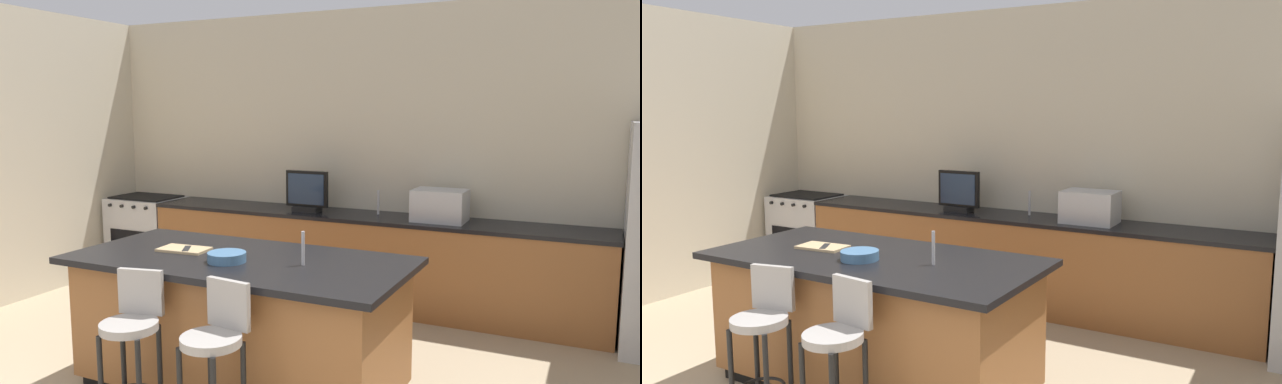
{
  "view_description": "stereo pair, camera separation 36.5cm",
  "coord_description": "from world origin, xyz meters",
  "views": [
    {
      "loc": [
        2.09,
        -1.09,
        1.93
      ],
      "look_at": [
        0.06,
        3.19,
        1.28
      ],
      "focal_mm": 33.95,
      "sensor_mm": 36.0,
      "label": 1
    },
    {
      "loc": [
        2.41,
        -0.93,
        1.93
      ],
      "look_at": [
        0.06,
        3.19,
        1.28
      ],
      "focal_mm": 33.95,
      "sensor_mm": 36.0,
      "label": 2
    }
  ],
  "objects": [
    {
      "name": "kitchen_island",
      "position": [
        -0.1,
        2.26,
        0.48
      ],
      "size": [
        2.31,
        1.1,
        0.94
      ],
      "color": "black",
      "rests_on": "ground_plane"
    },
    {
      "name": "fruit_bowl",
      "position": [
        -0.11,
        2.12,
        0.97
      ],
      "size": [
        0.25,
        0.25,
        0.06
      ],
      "primitive_type": "cylinder",
      "color": "#3F668C",
      "rests_on": "kitchen_island"
    },
    {
      "name": "microwave",
      "position": [
        0.73,
        4.36,
        1.05
      ],
      "size": [
        0.48,
        0.36,
        0.29
      ],
      "primitive_type": "cube",
      "color": "#B7BABF",
      "rests_on": "counter_back"
    },
    {
      "name": "range_oven",
      "position": [
        -2.75,
        4.36,
        0.46
      ],
      "size": [
        0.79,
        0.63,
        0.92
      ],
      "color": "#B7BABF",
      "rests_on": "ground_plane"
    },
    {
      "name": "bar_stool_left",
      "position": [
        -0.39,
        1.54,
        0.58
      ],
      "size": [
        0.35,
        0.36,
        0.97
      ],
      "rotation": [
        0.0,
        0.0,
        0.21
      ],
      "color": "gray",
      "rests_on": "ground_plane"
    },
    {
      "name": "wall_back",
      "position": [
        0.0,
        4.74,
        1.46
      ],
      "size": [
        6.91,
        0.12,
        2.93
      ],
      "primitive_type": "cube",
      "color": "beige",
      "rests_on": "ground_plane"
    },
    {
      "name": "cutting_board",
      "position": [
        -0.56,
        2.26,
        0.95
      ],
      "size": [
        0.36,
        0.23,
        0.02
      ],
      "primitive_type": "cube",
      "rotation": [
        0.0,
        0.0,
        0.08
      ],
      "color": "tan",
      "rests_on": "kitchen_island"
    },
    {
      "name": "bar_stool_right",
      "position": [
        0.2,
        1.54,
        0.59
      ],
      "size": [
        0.34,
        0.35,
        0.98
      ],
      "rotation": [
        0.0,
        0.0,
        -0.12
      ],
      "color": "gray",
      "rests_on": "ground_plane"
    },
    {
      "name": "tv_remote",
      "position": [
        -0.53,
        2.25,
        0.95
      ],
      "size": [
        0.12,
        0.17,
        0.02
      ],
      "primitive_type": "cube",
      "rotation": [
        0.0,
        0.0,
        0.51
      ],
      "color": "black",
      "rests_on": "kitchen_island"
    },
    {
      "name": "tv_monitor",
      "position": [
        -0.62,
        4.31,
        1.09
      ],
      "size": [
        0.45,
        0.16,
        0.41
      ],
      "color": "black",
      "rests_on": "counter_back"
    },
    {
      "name": "sink_faucet_back",
      "position": [
        0.09,
        4.46,
        1.02
      ],
      "size": [
        0.02,
        0.02,
        0.24
      ],
      "primitive_type": "cylinder",
      "color": "#B2B2B7",
      "rests_on": "counter_back"
    },
    {
      "name": "counter_back",
      "position": [
        -0.04,
        4.36,
        0.45
      ],
      "size": [
        4.6,
        0.62,
        0.9
      ],
      "color": "brown",
      "rests_on": "ground_plane"
    },
    {
      "name": "sink_faucet_island",
      "position": [
        0.38,
        2.26,
        1.05
      ],
      "size": [
        0.02,
        0.02,
        0.22
      ],
      "primitive_type": "cylinder",
      "color": "#B2B2B7",
      "rests_on": "kitchen_island"
    }
  ]
}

